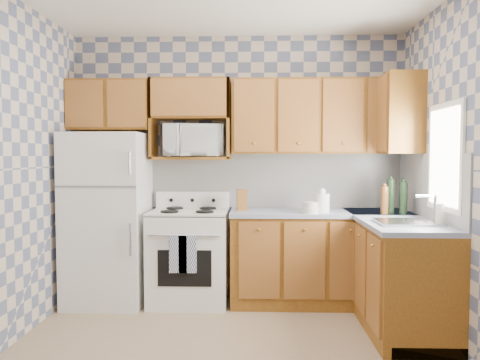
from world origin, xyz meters
The scene contains 30 objects.
floor centered at (0.00, 0.00, 0.00)m, with size 3.40×3.40×0.00m, color #897354.
back_wall centered at (0.00, 1.60, 1.35)m, with size 3.40×0.02×2.70m, color slate.
right_wall centered at (1.70, 0.00, 1.35)m, with size 0.02×3.20×2.70m, color slate.
backsplash_back centered at (0.40, 1.59, 1.20)m, with size 2.60×0.01×0.56m, color white.
backsplash_right centered at (1.69, 0.80, 1.20)m, with size 0.01×1.60×0.56m, color white.
refrigerator centered at (-1.27, 1.25, 0.84)m, with size 0.75×0.70×1.68m, color white.
stove_body centered at (-0.47, 1.28, 0.45)m, with size 0.76×0.65×0.90m, color white.
cooktop centered at (-0.47, 1.28, 0.91)m, with size 0.76×0.65×0.03m, color silver.
backguard centered at (-0.47, 1.55, 1.00)m, with size 0.76×0.08×0.17m, color white.
dish_towel_left centered at (-0.53, 0.93, 0.56)m, with size 0.16×0.03×0.35m, color navy.
dish_towel_right centered at (-0.44, 0.93, 0.56)m, with size 0.16×0.03×0.35m, color navy.
base_cabinets_back centered at (0.82, 1.30, 0.44)m, with size 1.75×0.60×0.88m, color brown.
base_cabinets_right centered at (1.40, 0.80, 0.44)m, with size 0.60×1.60×0.88m, color brown.
countertop_back centered at (0.82, 1.30, 0.90)m, with size 1.77×0.63×0.04m, color gray.
countertop_right centered at (1.40, 0.80, 0.90)m, with size 0.63×1.60×0.04m, color gray.
upper_cabinets_back centered at (0.82, 1.44, 1.85)m, with size 1.75×0.33×0.74m, color brown.
upper_cabinets_fridge centered at (-1.29, 1.44, 1.97)m, with size 0.82×0.33×0.50m, color brown.
upper_cabinets_right centered at (1.53, 1.25, 1.85)m, with size 0.33×0.70×0.74m, color brown.
microwave_shelf centered at (-0.47, 1.44, 1.44)m, with size 0.80×0.33×0.03m, color brown.
microwave centered at (-0.47, 1.43, 1.61)m, with size 0.59×0.40×0.33m, color white.
sink centered at (1.40, 0.45, 0.93)m, with size 0.48×0.40×0.03m, color #B7B7BC.
window centered at (1.69, 0.45, 1.45)m, with size 0.02×0.66×0.86m, color white.
bottle_0 centered at (1.45, 1.09, 1.08)m, with size 0.07×0.07×0.32m, color black.
bottle_1 centered at (1.55, 1.04, 1.07)m, with size 0.07×0.07×0.30m, color black.
bottle_2 centered at (1.58, 1.13, 1.06)m, with size 0.07×0.07×0.28m, color brown.
bottle_3 centered at (1.38, 1.04, 1.05)m, with size 0.07×0.07×0.26m, color brown.
knife_block centered at (0.05, 1.30, 1.02)m, with size 0.09×0.09×0.21m, color brown.
electric_kettle centered at (0.82, 1.18, 1.01)m, with size 0.14×0.14×0.18m, color white.
food_containers centered at (0.70, 1.09, 0.97)m, with size 0.16×0.16×0.11m, color beige, non-canonical shape.
soap_bottle centered at (1.61, 0.35, 1.01)m, with size 0.06×0.06×0.17m, color beige.
Camera 1 is at (0.18, -3.30, 1.46)m, focal length 35.00 mm.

